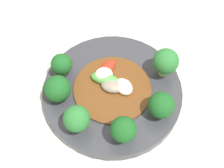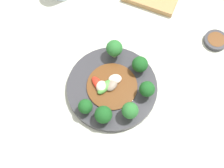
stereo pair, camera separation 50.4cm
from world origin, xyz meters
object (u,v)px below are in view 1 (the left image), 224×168
stirfry_center (111,84)px  plate (112,92)px  broccoli_west (166,62)px  broccoli_southeast (62,64)px  broccoli_northeast (77,119)px  broccoli_north (123,130)px  broccoli_northwest (161,105)px  broccoli_east (58,90)px

stirfry_center → plate: bearing=88.2°
broccoli_west → broccoli_southeast: 0.20m
broccoli_northeast → stirfry_center: (-0.08, -0.07, -0.03)m
plate → broccoli_north: 0.11m
broccoli_west → broccoli_northeast: (0.19, 0.06, -0.00)m
broccoli_northeast → broccoli_north: bearing=148.3°
broccoli_north → broccoli_northwest: broccoli_north is taller
broccoli_southeast → plate: bearing=140.5°
broccoli_west → stirfry_center: (0.11, -0.01, -0.03)m
broccoli_west → broccoli_east: size_ratio=1.16×
plate → broccoli_east: (0.10, -0.01, 0.04)m
broccoli_north → broccoli_northeast: (0.07, -0.04, 0.00)m
broccoli_north → broccoli_east: broccoli_north is taller
plate → broccoli_southeast: broccoli_southeast is taller
broccoli_southeast → broccoli_northeast: size_ratio=0.84×
plate → broccoli_northeast: (0.08, 0.06, 0.05)m
broccoli_east → broccoli_northwest: 0.19m
broccoli_north → stirfry_center: size_ratio=0.40×
broccoli_north → plate: bearing=-97.1°
broccoli_east → plate: bearing=173.7°
stirfry_center → broccoli_north: bearing=83.3°
broccoli_southeast → broccoli_northwest: (-0.15, 0.14, 0.00)m
broccoli_east → broccoli_northeast: bearing=104.3°
broccoli_northwest → stirfry_center: size_ratio=0.37×
plate → broccoli_west: size_ratio=4.10×
broccoli_north → stirfry_center: bearing=-96.7°
stirfry_center → broccoli_east: bearing=-0.9°
plate → broccoli_west: broccoli_west is taller
broccoli_west → broccoli_northeast: broccoli_west is taller
broccoli_west → broccoli_east: bearing=-1.9°
plate → broccoli_northwest: 0.11m
broccoli_southeast → broccoli_northwest: size_ratio=0.91×
plate → stirfry_center: size_ratio=1.80×
broccoli_northwest → stirfry_center: 0.11m
plate → broccoli_southeast: (0.08, -0.07, 0.04)m
broccoli_north → broccoli_southeast: 0.18m
broccoli_southeast → broccoli_northeast: 0.13m
broccoli_southeast → broccoli_east: broccoli_east is taller
broccoli_east → broccoli_northwest: (-0.17, 0.09, 0.00)m
broccoli_west → broccoli_southeast: broccoli_west is taller
broccoli_southeast → broccoli_east: size_ratio=0.90×
broccoli_southeast → stirfry_center: (-0.08, 0.06, -0.02)m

